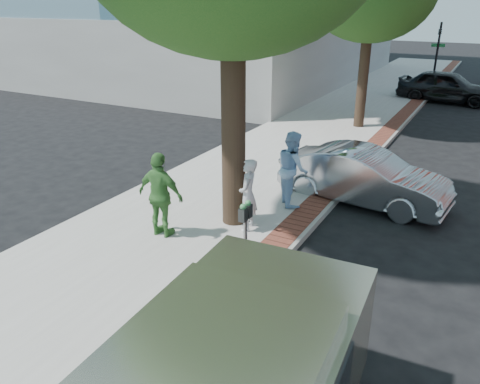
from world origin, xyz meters
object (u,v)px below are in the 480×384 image
Objects in this scene: parking_meter at (245,224)px; bg_car at (447,86)px; person_green at (161,195)px; sedan_silver at (364,177)px; person_officer at (293,168)px; person_gray at (248,195)px.

parking_meter is 0.31× the size of bg_car.
person_green is 0.44× the size of sedan_silver.
bg_car is at bearing 5.70° from sedan_silver.
person_officer reaches higher than sedan_silver.
person_green is at bearing 149.28° from sedan_silver.
parking_meter is 3.54m from person_officer.
parking_meter is at bearing -178.38° from bg_car.
person_officer is (0.29, 1.78, 0.11)m from person_gray.
person_green reaches higher than person_officer.
parking_meter is 4.86m from sedan_silver.
person_gray is 18.03m from bg_car.
person_green is (-1.76, -2.92, 0.01)m from person_officer.
bg_car is (1.73, 16.13, -0.26)m from person_officer.
sedan_silver is at bearing -176.07° from bg_car.
bg_car is at bearing -101.17° from person_green.
sedan_silver is 14.88m from bg_car.
person_green is 5.28m from sedan_silver.
bg_car is (1.16, 19.63, -0.40)m from parking_meter.
bg_car reaches higher than sedan_silver.
person_gray is 0.38× the size of sedan_silver.
parking_meter is at bearing 165.24° from person_green.
sedan_silver is (1.45, 1.26, -0.37)m from person_officer.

